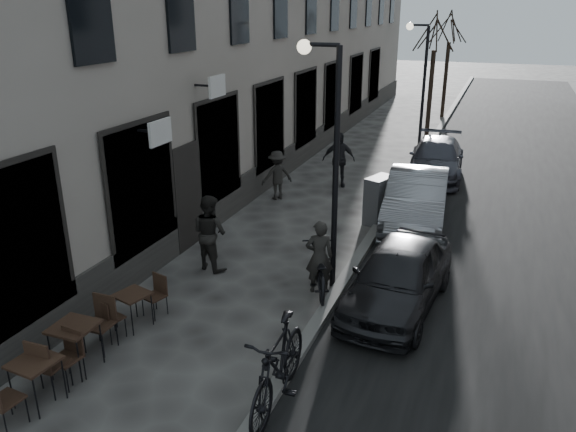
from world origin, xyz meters
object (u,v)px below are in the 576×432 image
Objects in this scene: streetlamp_near at (328,142)px; pedestrian_far at (339,159)px; bicycle at (319,270)px; car_far at (436,159)px; car_near at (398,276)px; bistro_set_a at (37,378)px; tree_far at (450,27)px; streetlamp_far at (420,75)px; utility_cabinet at (379,200)px; pedestrian_near at (210,232)px; car_mid at (416,199)px; bistro_set_b at (76,343)px; tree_near at (436,31)px; pedestrian_mid at (277,175)px; bistro_set_c at (133,306)px; moped at (278,366)px.

streetlamp_near reaches higher than pedestrian_far.
car_far is at bearing -119.96° from bicycle.
streetlamp_near is at bearing 171.66° from car_near.
streetlamp_near is 6.59m from bistro_set_a.
tree_far is 21.75m from bicycle.
streetlamp_far is at bearing -90.46° from tree_far.
tree_far is 17.40m from utility_cabinet.
pedestrian_far is at bearing -145.10° from car_far.
pedestrian_near is 0.40× the size of car_far.
tree_far reaches higher than pedestrian_near.
tree_far is 14.65m from pedestrian_far.
car_mid reaches higher than car_near.
utility_cabinet is at bearing 68.39° from bistro_set_b.
streetlamp_far reaches higher than bistro_set_b.
tree_near is 11.23m from pedestrian_mid.
car_far is at bearing 79.98° from bistro_set_a.
bicycle is 1.02× the size of pedestrian_far.
utility_cabinet is 4.43m from bicycle.
car_far is at bearing -178.32° from pedestrian_mid.
tree_far is 16.80m from pedestrian_mid.
bicycle is (2.83, 4.94, 0.02)m from bistro_set_a.
tree_far is 3.98× the size of bistro_set_c.
car_mid reaches higher than bistro_set_b.
moped is at bearing -88.97° from tree_far.
streetlamp_near is at bearing -100.83° from car_far.
pedestrian_far reaches higher than bistro_set_b.
bistro_set_b is at bearing -77.96° from bistro_set_c.
streetlamp_near is 6.34m from pedestrian_mid.
bistro_set_c is at bearing -96.93° from tree_far.
utility_cabinet reaches higher than bistro_set_a.
bistro_set_a is 0.35× the size of car_mid.
utility_cabinet is at bearing 86.17° from streetlamp_near.
utility_cabinet is 0.30× the size of car_far.
car_near is (1.56, -21.40, -3.99)m from tree_far.
pedestrian_mid is 4.43m from car_mid.
tree_far is 24.46m from bistro_set_c.
moped is (-0.72, -8.30, -0.05)m from car_mid.
utility_cabinet is 3.52m from pedestrian_mid.
bistro_set_b is at bearing 48.04° from pedestrian_mid.
streetlamp_near reaches higher than car_near.
car_far is at bearing -79.15° from tree_near.
tree_near is 3.07× the size of bicycle.
car_near is at bearing -13.73° from streetlamp_near.
moped is (3.21, -3.83, -0.20)m from pedestrian_near.
pedestrian_near is 5.01m from moped.
bistro_set_b is 0.91× the size of pedestrian_far.
bistro_set_a is 10.27m from pedestrian_mid.
car_mid is at bearing -128.18° from bicycle.
streetlamp_far is at bearing 86.08° from bistro_set_a.
pedestrian_near reaches higher than bicycle.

